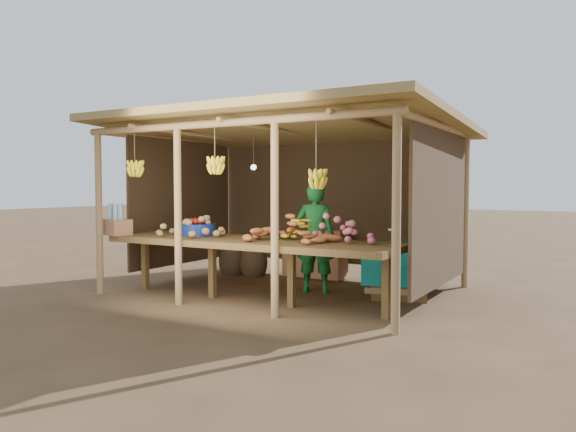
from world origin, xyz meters
The scene contains 13 objects.
ground centered at (0.00, 0.00, 0.00)m, with size 60.00×60.00×0.00m, color brown.
stall_structure centered at (-0.02, -0.07, 1.91)m, with size 4.70×3.50×2.43m.
counter centered at (0.00, -0.95, 0.74)m, with size 3.90×1.05×0.80m.
potato_heap centered at (-0.92, -1.02, 0.98)m, with size 0.88×0.53×0.36m, color tan, non-canonical shape.
sweet_potato_heap centered at (0.57, -0.95, 0.98)m, with size 1.00×0.60×0.36m, color #AF5E2D, non-canonical shape.
onion_heap centered at (1.17, -0.87, 0.98)m, with size 0.86×0.52×0.36m, color #CB6378, non-canonical shape.
banana_pile centered at (0.57, -0.72, 0.97)m, with size 0.59×0.35×0.35m, color yellow, non-canonical shape.
tomato_basin centered at (-0.92, -0.83, 0.90)m, with size 0.45×0.45×0.24m.
bottle_box centered at (-1.90, -1.35, 0.97)m, with size 0.41×0.36×0.43m.
vendor centered at (0.41, 0.04, 0.76)m, with size 0.55×0.36×1.52m, color #176829.
tarp_crate centered at (1.54, 0.28, 0.38)m, with size 0.93×0.86×0.93m.
carton_stack centered at (-0.07, 1.13, 0.34)m, with size 1.01×0.40×0.76m.
burlap_sacks centered at (-1.30, 0.77, 0.27)m, with size 0.88×0.46×0.62m.
Camera 1 is at (3.93, -6.79, 1.46)m, focal length 35.00 mm.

